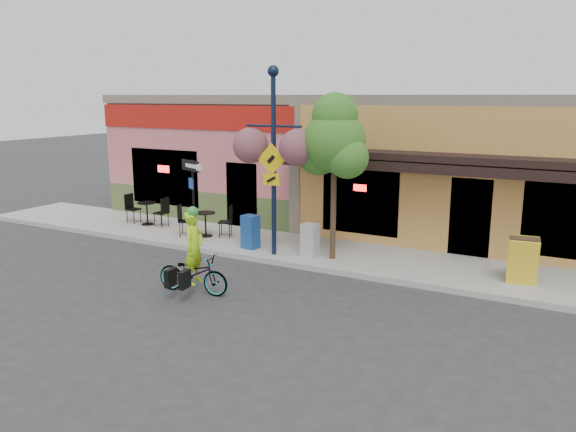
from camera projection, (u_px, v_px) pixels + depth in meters
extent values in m
plane|color=#2D2D30|center=(268.00, 271.00, 14.65)|extent=(90.00, 90.00, 0.00)
cube|color=#9E9B93|center=(303.00, 250.00, 16.35)|extent=(24.00, 3.00, 0.15)
cube|color=#A8A59E|center=(278.00, 262.00, 15.10)|extent=(24.00, 0.12, 0.15)
imported|color=#9A270E|center=(193.00, 274.00, 12.91)|extent=(1.84, 0.83, 0.93)
imported|color=#ACE418|center=(194.00, 258.00, 12.81)|extent=(0.48, 0.66, 1.69)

